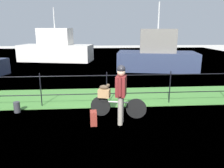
# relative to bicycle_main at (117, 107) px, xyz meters

# --- Properties ---
(ground_plane) EXTENTS (60.00, 60.00, 0.00)m
(ground_plane) POSITION_rel_bicycle_main_xyz_m (-0.26, -0.99, -0.33)
(ground_plane) COLOR beige
(grass_strip) EXTENTS (27.00, 2.40, 0.03)m
(grass_strip) POSITION_rel_bicycle_main_xyz_m (-0.26, 2.01, -0.31)
(grass_strip) COLOR #478438
(grass_strip) RESTS_ON ground
(harbor_water) EXTENTS (30.00, 30.00, 0.00)m
(harbor_water) POSITION_rel_bicycle_main_xyz_m (-0.26, 9.49, -0.32)
(harbor_water) COLOR #60849E
(harbor_water) RESTS_ON ground
(iron_fence) EXTENTS (18.04, 0.04, 1.18)m
(iron_fence) POSITION_rel_bicycle_main_xyz_m (-0.26, 1.11, 0.36)
(iron_fence) COLOR black
(iron_fence) RESTS_ON ground
(bicycle_main) EXTENTS (1.66, 0.49, 0.61)m
(bicycle_main) POSITION_rel_bicycle_main_xyz_m (0.00, 0.00, 0.00)
(bicycle_main) COLOR black
(bicycle_main) RESTS_ON ground
(wooden_crate) EXTENTS (0.40, 0.36, 0.24)m
(wooden_crate) POSITION_rel_bicycle_main_xyz_m (-0.39, 0.11, 0.41)
(wooden_crate) COLOR #A87F51
(wooden_crate) RESTS_ON bicycle_main
(terrier_dog) EXTENTS (0.32, 0.21, 0.18)m
(terrier_dog) POSITION_rel_bicycle_main_xyz_m (-0.37, 0.10, 0.61)
(terrier_dog) COLOR #4C3D2D
(terrier_dog) RESTS_ON wooden_crate
(cyclist_person) EXTENTS (0.36, 0.52, 1.68)m
(cyclist_person) POSITION_rel_bicycle_main_xyz_m (0.05, -0.48, 0.68)
(cyclist_person) COLOR gray
(cyclist_person) RESTS_ON ground
(backpack_on_paving) EXTENTS (0.19, 0.29, 0.40)m
(backpack_on_paving) POSITION_rel_bicycle_main_xyz_m (-0.72, -0.52, -0.13)
(backpack_on_paving) COLOR maroon
(backpack_on_paving) RESTS_ON ground
(mooring_bollard) EXTENTS (0.20, 0.20, 0.35)m
(mooring_bollard) POSITION_rel_bicycle_main_xyz_m (-3.18, 0.61, -0.15)
(mooring_bollard) COLOR #38383D
(mooring_bollard) RESTS_ON ground
(moored_boat_near) EXTENTS (5.33, 3.31, 4.21)m
(moored_boat_near) POSITION_rel_bicycle_main_xyz_m (3.31, 7.61, 0.62)
(moored_boat_near) COLOR #2D3856
(moored_boat_near) RESTS_ON ground
(moored_boat_mid) EXTENTS (6.19, 3.36, 4.26)m
(moored_boat_mid) POSITION_rel_bicycle_main_xyz_m (-3.87, 12.25, 0.65)
(moored_boat_mid) COLOR silver
(moored_boat_mid) RESTS_ON ground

